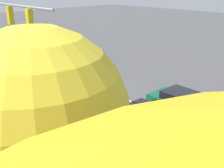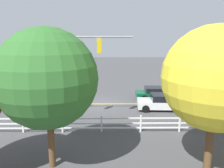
% 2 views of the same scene
% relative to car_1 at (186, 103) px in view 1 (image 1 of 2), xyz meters
% --- Properties ---
extents(ground_plane, '(120.00, 120.00, 0.00)m').
position_rel_car_1_xyz_m(ground_plane, '(6.03, 1.72, -0.63)').
color(ground_plane, '#444447').
extents(lane_center_stripe, '(28.00, 0.16, 0.01)m').
position_rel_car_1_xyz_m(lane_center_stripe, '(2.03, 1.72, -0.63)').
color(lane_center_stripe, gold).
rests_on(lane_center_stripe, ground_plane).
extents(signal_assembly, '(8.08, 0.38, 6.66)m').
position_rel_car_1_xyz_m(signal_assembly, '(9.07, 6.51, 4.10)').
color(signal_assembly, gray).
rests_on(signal_assembly, ground_plane).
extents(car_1, '(4.85, 2.14, 1.26)m').
position_rel_car_1_xyz_m(car_1, '(0.00, 0.00, 0.00)').
color(car_1, '#0C4C2D').
rests_on(car_1, ground_plane).
extents(car_2, '(4.06, 2.15, 1.38)m').
position_rel_car_1_xyz_m(car_2, '(0.58, 3.46, 0.04)').
color(car_2, silver).
rests_on(car_2, ground_plane).
extents(white_rail_fence, '(26.10, 0.10, 1.15)m').
position_rel_car_1_xyz_m(white_rail_fence, '(3.03, 8.21, -0.03)').
color(white_rail_fence, white).
rests_on(white_rail_fence, ground_plane).
extents(tree_4, '(3.48, 3.48, 6.74)m').
position_rel_car_1_xyz_m(tree_4, '(-3.08, 11.10, 4.34)').
color(tree_4, brown).
rests_on(tree_4, ground_plane).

